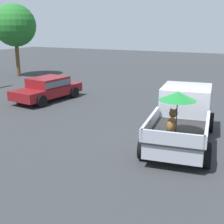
{
  "coord_description": "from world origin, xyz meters",
  "views": [
    {
      "loc": [
        -10.74,
        -2.39,
        4.24
      ],
      "look_at": [
        -0.73,
        2.46,
        1.1
      ],
      "focal_mm": 49.47,
      "sensor_mm": 36.0,
      "label": 1
    }
  ],
  "objects": [
    {
      "name": "parked_sedan_far",
      "position": [
        3.48,
        8.65,
        0.74
      ],
      "size": [
        4.48,
        2.37,
        1.33
      ],
      "rotation": [
        0.0,
        0.0,
        3.02
      ],
      "color": "black",
      "rests_on": "ground"
    },
    {
      "name": "tree_by_lot",
      "position": [
        9.59,
        16.39,
        4.2
      ],
      "size": [
        3.47,
        3.47,
        5.96
      ],
      "color": "brown",
      "rests_on": "ground"
    },
    {
      "name": "ground_plane",
      "position": [
        0.0,
        0.0,
        0.0
      ],
      "size": [
        80.0,
        80.0,
        0.0
      ],
      "primitive_type": "plane",
      "color": "#2D3033"
    },
    {
      "name": "pickup_truck_main",
      "position": [
        0.42,
        0.06,
        0.96
      ],
      "size": [
        5.25,
        2.76,
        2.27
      ],
      "rotation": [
        0.0,
        0.0,
        0.13
      ],
      "color": "black",
      "rests_on": "ground"
    }
  ]
}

